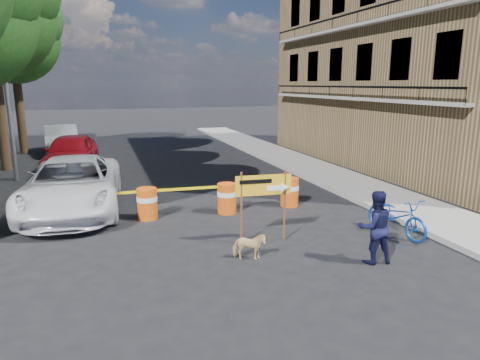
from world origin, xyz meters
TOP-DOWN VIEW (x-y plane):
  - ground at (0.00, 0.00)m, footprint 120.00×120.00m
  - sidewalk_east at (6.20, 6.00)m, footprint 2.40×40.00m
  - apartment_building at (12.00, 8.00)m, footprint 8.00×16.00m
  - tree_far at (-6.74, 17.00)m, footprint 5.04×4.80m
  - streetlamp at (-5.93, 9.50)m, footprint 1.25×0.18m
  - barrel_far_left at (-2.98, 2.79)m, footprint 0.58×0.58m
  - barrel_mid_left at (-1.56, 2.81)m, footprint 0.58×0.58m
  - barrel_mid_right at (0.76, 2.66)m, footprint 0.58×0.58m
  - barrel_far_right at (2.84, 2.78)m, footprint 0.58×0.58m
  - detour_sign at (1.09, 0.07)m, footprint 1.38×0.27m
  - pedestrian at (2.74, -1.78)m, footprint 0.85×0.70m
  - bicycle at (4.34, -0.47)m, footprint 0.81×1.10m
  - dog at (0.24, -0.82)m, footprint 0.79×0.57m
  - suv_white at (-3.60, 4.33)m, footprint 3.02×5.93m
  - sedan_red at (-3.99, 10.76)m, footprint 2.49×5.02m
  - sedan_silver at (-4.80, 16.39)m, footprint 2.16×4.90m

SIDE VIEW (x-z plane):
  - ground at x=0.00m, z-range 0.00..0.00m
  - sidewalk_east at x=6.20m, z-range 0.00..0.15m
  - dog at x=0.24m, z-range 0.00..0.61m
  - barrel_far_left at x=-2.98m, z-range 0.02..0.92m
  - barrel_mid_left at x=-1.56m, z-range 0.02..0.92m
  - barrel_mid_right at x=0.76m, z-range 0.02..0.92m
  - barrel_far_right at x=2.84m, z-range 0.02..0.92m
  - sedan_silver at x=-4.80m, z-range 0.00..1.56m
  - pedestrian at x=2.74m, z-range 0.00..1.60m
  - suv_white at x=-3.60m, z-range 0.00..1.60m
  - sedan_red at x=-3.99m, z-range 0.00..1.64m
  - bicycle at x=4.34m, z-range 0.00..1.91m
  - detour_sign at x=1.09m, z-range 0.41..2.18m
  - streetlamp at x=-5.93m, z-range 0.38..8.38m
  - apartment_building at x=12.00m, z-range 0.00..12.00m
  - tree_far at x=-6.74m, z-range 1.80..10.64m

